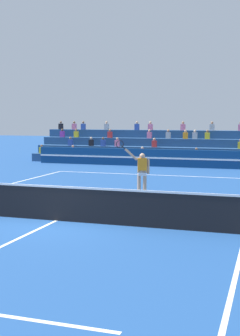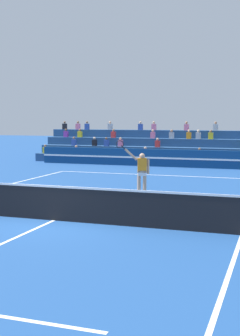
{
  "view_description": "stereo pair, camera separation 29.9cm",
  "coord_description": "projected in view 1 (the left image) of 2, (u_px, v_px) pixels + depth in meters",
  "views": [
    {
      "loc": [
        6.1,
        -12.51,
        3.07
      ],
      "look_at": [
        0.39,
        4.96,
        1.1
      ],
      "focal_mm": 50.0,
      "sensor_mm": 36.0,
      "label": 1
    },
    {
      "loc": [
        6.38,
        -12.41,
        3.07
      ],
      "look_at": [
        0.39,
        4.96,
        1.1
      ],
      "focal_mm": 50.0,
      "sensor_mm": 36.0,
      "label": 2
    }
  ],
  "objects": [
    {
      "name": "ground_plane",
      "position": [
        56.0,
        221.0,
        14.03
      ],
      "size": [
        120.0,
        120.0,
        0.0
      ],
      "primitive_type": "plane",
      "color": "navy"
    },
    {
      "name": "court_lines",
      "position": [
        56.0,
        221.0,
        14.03
      ],
      "size": [
        11.1,
        23.9,
        0.01
      ],
      "color": "white",
      "rests_on": "ground"
    },
    {
      "name": "tennis_net",
      "position": [
        56.0,
        203.0,
        13.97
      ],
      "size": [
        12.0,
        0.1,
        1.1
      ],
      "color": "black",
      "rests_on": "ground"
    },
    {
      "name": "bleacher_stand",
      "position": [
        179.0,
        150.0,
        32.36
      ],
      "size": [
        20.39,
        3.8,
        2.83
      ],
      "color": "navy",
      "rests_on": "ground"
    },
    {
      "name": "tennis_ball",
      "position": [
        112.0,
        195.0,
        18.38
      ],
      "size": [
        0.07,
        0.07,
        0.07
      ],
      "primitive_type": "sphere",
      "color": "#C6DB33",
      "rests_on": "ground"
    },
    {
      "name": "tennis_player",
      "position": [
        141.0,
        172.0,
        18.18
      ],
      "size": [
        1.31,
        0.51,
        2.27
      ],
      "color": "tan",
      "rests_on": "ground"
    },
    {
      "name": "sponsor_banner_wall",
      "position": [
        170.0,
        158.0,
        29.39
      ],
      "size": [
        18.0,
        0.26,
        1.1
      ],
      "color": "navy",
      "rests_on": "ground"
    }
  ]
}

